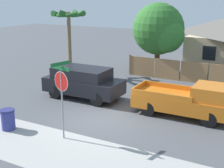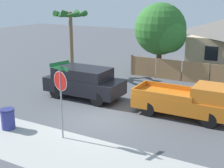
{
  "view_description": "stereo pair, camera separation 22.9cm",
  "coord_description": "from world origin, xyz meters",
  "px_view_note": "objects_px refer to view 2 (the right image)",
  "views": [
    {
      "loc": [
        7.24,
        -12.31,
        5.87
      ],
      "look_at": [
        0.07,
        0.86,
        1.6
      ],
      "focal_mm": 50.0,
      "sensor_mm": 36.0,
      "label": 1
    },
    {
      "loc": [
        7.44,
        -12.19,
        5.87
      ],
      "look_at": [
        0.07,
        0.86,
        1.6
      ],
      "focal_mm": 50.0,
      "sensor_mm": 36.0,
      "label": 2
    }
  ],
  "objects_px": {
    "oak_tree": "(162,30)",
    "trash_bin": "(8,119)",
    "red_suv": "(84,82)",
    "palm_tree": "(70,20)",
    "orange_pickup": "(188,101)",
    "stop_sign": "(61,87)"
  },
  "relations": [
    {
      "from": "red_suv",
      "to": "trash_bin",
      "type": "bearing_deg",
      "value": -95.58
    },
    {
      "from": "palm_tree",
      "to": "stop_sign",
      "type": "distance_m",
      "value": 11.5
    },
    {
      "from": "orange_pickup",
      "to": "stop_sign",
      "type": "bearing_deg",
      "value": -128.93
    },
    {
      "from": "orange_pickup",
      "to": "stop_sign",
      "type": "xyz_separation_m",
      "value": [
        -3.92,
        -4.94,
        1.44
      ]
    },
    {
      "from": "red_suv",
      "to": "palm_tree",
      "type": "bearing_deg",
      "value": 132.56
    },
    {
      "from": "stop_sign",
      "to": "trash_bin",
      "type": "relative_size",
      "value": 3.49
    },
    {
      "from": "oak_tree",
      "to": "trash_bin",
      "type": "relative_size",
      "value": 5.67
    },
    {
      "from": "palm_tree",
      "to": "red_suv",
      "type": "xyz_separation_m",
      "value": [
        4.14,
        -4.43,
        -3.12
      ]
    },
    {
      "from": "palm_tree",
      "to": "orange_pickup",
      "type": "bearing_deg",
      "value": -23.18
    },
    {
      "from": "orange_pickup",
      "to": "stop_sign",
      "type": "height_order",
      "value": "stop_sign"
    },
    {
      "from": "oak_tree",
      "to": "palm_tree",
      "type": "relative_size",
      "value": 1.12
    },
    {
      "from": "palm_tree",
      "to": "red_suv",
      "type": "relative_size",
      "value": 1.04
    },
    {
      "from": "palm_tree",
      "to": "stop_sign",
      "type": "bearing_deg",
      "value": -55.6
    },
    {
      "from": "stop_sign",
      "to": "orange_pickup",
      "type": "bearing_deg",
      "value": 65.53
    },
    {
      "from": "oak_tree",
      "to": "red_suv",
      "type": "height_order",
      "value": "oak_tree"
    },
    {
      "from": "oak_tree",
      "to": "palm_tree",
      "type": "distance_m",
      "value": 6.88
    },
    {
      "from": "red_suv",
      "to": "stop_sign",
      "type": "relative_size",
      "value": 1.4
    },
    {
      "from": "oak_tree",
      "to": "trash_bin",
      "type": "distance_m",
      "value": 13.71
    },
    {
      "from": "orange_pickup",
      "to": "trash_bin",
      "type": "bearing_deg",
      "value": -141.52
    },
    {
      "from": "red_suv",
      "to": "stop_sign",
      "type": "bearing_deg",
      "value": -65.78
    },
    {
      "from": "palm_tree",
      "to": "trash_bin",
      "type": "xyz_separation_m",
      "value": [
        3.66,
        -9.83,
        -3.63
      ]
    },
    {
      "from": "oak_tree",
      "to": "palm_tree",
      "type": "height_order",
      "value": "oak_tree"
    }
  ]
}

